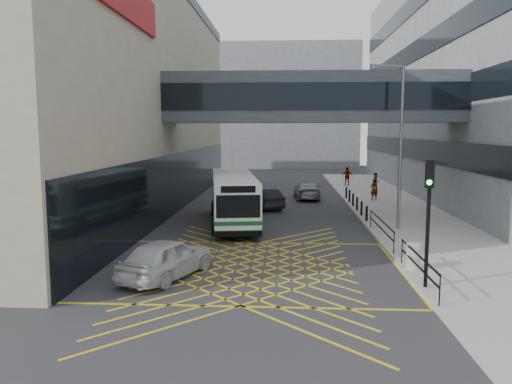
% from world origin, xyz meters
% --- Properties ---
extents(ground, '(120.00, 120.00, 0.00)m').
position_xyz_m(ground, '(0.00, 0.00, 0.00)').
color(ground, '#333335').
extents(building_whsmith, '(24.17, 42.00, 16.00)m').
position_xyz_m(building_whsmith, '(-17.98, 16.00, 8.00)').
color(building_whsmith, tan).
rests_on(building_whsmith, ground).
extents(building_far, '(28.00, 16.00, 18.00)m').
position_xyz_m(building_far, '(-2.00, 60.00, 9.00)').
color(building_far, gray).
rests_on(building_far, ground).
extents(skybridge, '(20.00, 4.10, 3.00)m').
position_xyz_m(skybridge, '(3.00, 12.00, 7.50)').
color(skybridge, '#3C4146').
rests_on(skybridge, ground).
extents(pavement, '(6.00, 54.00, 0.16)m').
position_xyz_m(pavement, '(9.00, 15.00, 0.08)').
color(pavement, '#AAA59C').
rests_on(pavement, ground).
extents(box_junction, '(12.00, 9.00, 0.01)m').
position_xyz_m(box_junction, '(0.00, 0.00, 0.00)').
color(box_junction, gold).
rests_on(box_junction, ground).
extents(bus, '(3.92, 10.67, 2.92)m').
position_xyz_m(bus, '(-1.67, 9.59, 1.57)').
color(bus, white).
rests_on(bus, ground).
extents(car_white, '(3.64, 5.24, 1.54)m').
position_xyz_m(car_white, '(-3.05, -1.51, 0.77)').
color(car_white, silver).
rests_on(car_white, ground).
extents(car_dark, '(3.45, 4.91, 1.43)m').
position_xyz_m(car_dark, '(-0.10, 15.61, 0.72)').
color(car_dark, black).
rests_on(car_dark, ground).
extents(car_silver, '(2.26, 4.82, 1.47)m').
position_xyz_m(car_silver, '(3.14, 20.69, 0.73)').
color(car_silver, gray).
rests_on(car_silver, ground).
extents(traffic_light, '(0.35, 0.53, 4.40)m').
position_xyz_m(traffic_light, '(6.21, -2.72, 3.02)').
color(traffic_light, black).
rests_on(traffic_light, pavement).
extents(street_lamp, '(1.98, 0.79, 8.80)m').
position_xyz_m(street_lamp, '(7.43, 7.78, 5.17)').
color(street_lamp, slate).
rests_on(street_lamp, pavement).
extents(litter_bin, '(0.57, 0.57, 0.99)m').
position_xyz_m(litter_bin, '(6.40, -0.35, 0.66)').
color(litter_bin, '#ADA89E').
rests_on(litter_bin, pavement).
extents(kerb_railings, '(0.05, 12.54, 1.00)m').
position_xyz_m(kerb_railings, '(6.15, 1.78, 0.88)').
color(kerb_railings, black).
rests_on(kerb_railings, pavement).
extents(bollards, '(0.14, 10.14, 0.90)m').
position_xyz_m(bollards, '(6.25, 15.00, 0.61)').
color(bollards, black).
rests_on(bollards, pavement).
extents(pedestrian_a, '(0.72, 0.57, 1.64)m').
position_xyz_m(pedestrian_a, '(8.24, 18.96, 0.98)').
color(pedestrian_a, gray).
rests_on(pedestrian_a, pavement).
extents(pedestrian_b, '(0.87, 0.60, 1.63)m').
position_xyz_m(pedestrian_b, '(9.38, 24.60, 0.98)').
color(pedestrian_b, gray).
rests_on(pedestrian_b, pavement).
extents(pedestrian_c, '(1.09, 0.59, 1.78)m').
position_xyz_m(pedestrian_c, '(7.46, 29.35, 1.05)').
color(pedestrian_c, gray).
rests_on(pedestrian_c, pavement).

